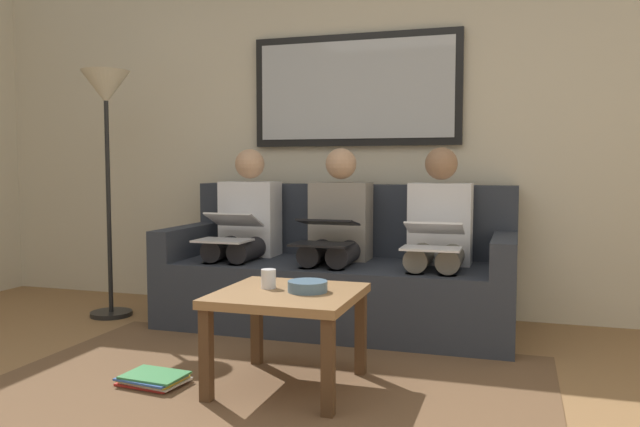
{
  "coord_description": "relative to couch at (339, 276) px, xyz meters",
  "views": [
    {
      "loc": [
        -1.1,
        1.78,
        1.02
      ],
      "look_at": [
        0.0,
        -1.7,
        0.75
      ],
      "focal_mm": 35.46,
      "sensor_mm": 36.0,
      "label": 1
    }
  ],
  "objects": [
    {
      "name": "area_rug",
      "position": [
        0.0,
        1.27,
        -0.31
      ],
      "size": [
        2.6,
        1.8,
        0.01
      ],
      "primitive_type": "cube",
      "color": "brown",
      "rests_on": "ground_plane"
    },
    {
      "name": "cup",
      "position": [
        0.01,
        1.18,
        0.19
      ],
      "size": [
        0.07,
        0.07,
        0.09
      ],
      "primitive_type": "cylinder",
      "color": "silver",
      "rests_on": "coffee_table"
    },
    {
      "name": "couch",
      "position": [
        0.0,
        0.0,
        0.0
      ],
      "size": [
        2.2,
        0.9,
        0.9
      ],
      "color": "#2D333D",
      "rests_on": "ground_plane"
    },
    {
      "name": "coffee_table",
      "position": [
        -0.1,
        1.22,
        0.07
      ],
      "size": [
        0.63,
        0.63,
        0.45
      ],
      "color": "olive",
      "rests_on": "ground_plane"
    },
    {
      "name": "framed_mirror",
      "position": [
        0.0,
        -0.39,
        1.24
      ],
      "size": [
        1.47,
        0.05,
        0.77
      ],
      "color": "black"
    },
    {
      "name": "laptop_silver",
      "position": [
        0.64,
        0.3,
        0.32
      ],
      "size": [
        0.33,
        0.4,
        0.17
      ],
      "color": "silver"
    },
    {
      "name": "bowl",
      "position": [
        -0.19,
        1.21,
        0.17
      ],
      "size": [
        0.18,
        0.18,
        0.05
      ],
      "primitive_type": "cylinder",
      "color": "slate",
      "rests_on": "coffee_table"
    },
    {
      "name": "laptop_black",
      "position": [
        0.0,
        0.31,
        0.32
      ],
      "size": [
        0.35,
        0.36,
        0.15
      ],
      "color": "black"
    },
    {
      "name": "laptop_white",
      "position": [
        -0.64,
        0.31,
        0.31
      ],
      "size": [
        0.33,
        0.34,
        0.15
      ],
      "color": "white"
    },
    {
      "name": "standing_lamp",
      "position": [
        1.55,
        0.27,
        1.06
      ],
      "size": [
        0.32,
        0.32,
        1.66
      ],
      "color": "black",
      "rests_on": "ground_plane"
    },
    {
      "name": "person_left",
      "position": [
        -0.64,
        0.07,
        0.3
      ],
      "size": [
        0.38,
        0.58,
        1.14
      ],
      "color": "silver",
      "rests_on": "couch"
    },
    {
      "name": "person_right",
      "position": [
        0.64,
        0.07,
        0.3
      ],
      "size": [
        0.38,
        0.58,
        1.14
      ],
      "color": "silver",
      "rests_on": "couch"
    },
    {
      "name": "magazine_stack",
      "position": [
        0.52,
        1.38,
        -0.28
      ],
      "size": [
        0.32,
        0.26,
        0.05
      ],
      "color": "red",
      "rests_on": "ground_plane"
    },
    {
      "name": "person_middle",
      "position": [
        0.0,
        0.07,
        0.3
      ],
      "size": [
        0.38,
        0.58,
        1.14
      ],
      "color": "gray",
      "rests_on": "couch"
    },
    {
      "name": "wall_rear",
      "position": [
        0.0,
        -0.48,
        0.99
      ],
      "size": [
        6.0,
        0.12,
        2.6
      ],
      "primitive_type": "cube",
      "color": "beige",
      "rests_on": "ground_plane"
    }
  ]
}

